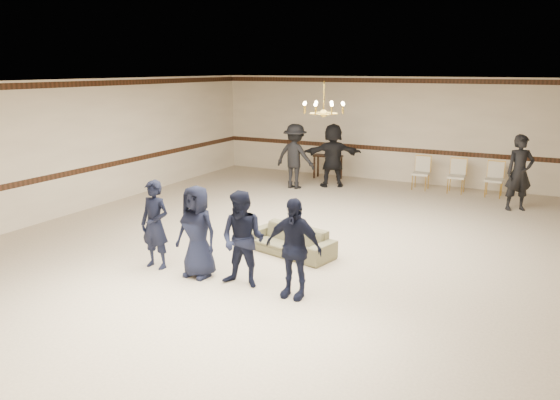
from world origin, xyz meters
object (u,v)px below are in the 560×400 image
at_px(boy_c, 243,239).
at_px(boy_d, 293,248).
at_px(banquet_chair_mid, 456,176).
at_px(console_table, 328,167).
at_px(boy_b, 197,232).
at_px(adult_left, 295,156).
at_px(banquet_chair_right, 494,180).
at_px(settee, 290,241).
at_px(adult_right, 519,173).
at_px(boy_a, 155,225).
at_px(adult_mid, 333,155).
at_px(chandelier, 324,97).
at_px(banquet_chair_left, 421,173).

height_order(boy_c, boy_d, same).
distance_m(banquet_chair_mid, console_table, 4.01).
bearing_deg(console_table, boy_c, -80.57).
xyz_separation_m(boy_b, boy_d, (1.80, 0.00, 0.00)).
relative_size(adult_left, banquet_chair_right, 1.97).
height_order(settee, adult_left, adult_left).
relative_size(boy_b, settee, 0.90).
bearing_deg(boy_d, adult_right, 69.03).
height_order(boy_a, adult_mid, adult_mid).
bearing_deg(boy_c, chandelier, 86.35).
bearing_deg(adult_right, adult_left, 151.89).
distance_m(adult_mid, banquet_chair_left, 2.61).
relative_size(boy_b, adult_left, 0.84).
bearing_deg(boy_a, adult_mid, 87.45).
bearing_deg(adult_left, settee, 119.17).
distance_m(banquet_chair_mid, banquet_chair_right, 1.00).
height_order(boy_d, banquet_chair_left, boy_d).
bearing_deg(banquet_chair_right, boy_d, -99.84).
distance_m(boy_d, banquet_chair_right, 8.67).
bearing_deg(boy_a, boy_c, -0.40).
xyz_separation_m(boy_c, banquet_chair_right, (2.92, 8.42, -0.31)).
bearing_deg(console_table, chandelier, -73.05).
bearing_deg(adult_mid, chandelier, 80.38).
bearing_deg(adult_left, console_table, -96.80).
height_order(settee, console_table, console_table).
distance_m(settee, adult_left, 5.75).
bearing_deg(settee, banquet_chair_mid, 86.95).
distance_m(banquet_chair_left, console_table, 3.01).
xyz_separation_m(adult_mid, console_table, (-0.56, 1.02, -0.56)).
bearing_deg(settee, adult_left, 127.92).
height_order(boy_a, adult_right, adult_right).
distance_m(chandelier, console_table, 6.28).
bearing_deg(boy_c, settee, 86.58).
xyz_separation_m(boy_a, adult_mid, (0.29, 7.61, 0.15)).
relative_size(boy_d, banquet_chair_right, 1.65).
relative_size(boy_c, banquet_chair_right, 1.65).
distance_m(chandelier, banquet_chair_mid, 6.02).
distance_m(adult_left, banquet_chair_mid, 4.62).
xyz_separation_m(boy_c, console_table, (-2.08, 8.62, -0.41)).
bearing_deg(boy_d, boy_c, 179.46).
relative_size(boy_b, adult_mid, 0.84).
xyz_separation_m(boy_b, boy_c, (0.90, 0.00, 0.00)).
relative_size(boy_a, boy_b, 1.00).
height_order(banquet_chair_left, banquet_chair_mid, same).
distance_m(boy_d, banquet_chair_mid, 8.49).
bearing_deg(banquet_chair_right, console_table, -178.64).
bearing_deg(adult_right, banquet_chair_mid, 112.82).
distance_m(banquet_chair_left, banquet_chair_right, 2.00).
bearing_deg(banquet_chair_right, adult_mid, -165.90).
height_order(boy_a, boy_c, same).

